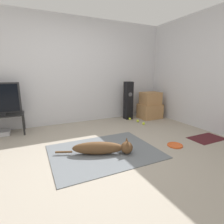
% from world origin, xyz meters
% --- Properties ---
extents(ground_plane, '(12.00, 12.00, 0.00)m').
position_xyz_m(ground_plane, '(0.00, 0.00, 0.00)').
color(ground_plane, '#9E9384').
extents(wall_back, '(8.00, 0.06, 2.55)m').
position_xyz_m(wall_back, '(0.00, 2.10, 1.27)').
color(wall_back, silver).
rests_on(wall_back, ground_plane).
extents(wall_right, '(0.06, 8.00, 2.55)m').
position_xyz_m(wall_right, '(2.60, 0.00, 1.27)').
color(wall_right, silver).
rests_on(wall_right, ground_plane).
extents(area_rug, '(1.68, 1.29, 0.01)m').
position_xyz_m(area_rug, '(0.11, 0.15, 0.01)').
color(area_rug, slate).
rests_on(area_rug, ground_plane).
extents(dog, '(1.12, 0.54, 0.25)m').
position_xyz_m(dog, '(0.07, 0.07, 0.11)').
color(dog, brown).
rests_on(dog, area_rug).
extents(frisbee, '(0.26, 0.26, 0.03)m').
position_xyz_m(frisbee, '(1.32, -0.17, 0.01)').
color(frisbee, '#DB511E').
rests_on(frisbee, ground_plane).
extents(cardboard_box_lower, '(0.59, 0.46, 0.39)m').
position_xyz_m(cardboard_box_lower, '(2.11, 1.59, 0.20)').
color(cardboard_box_lower, '#A87A4C').
rests_on(cardboard_box_lower, ground_plane).
extents(cardboard_box_upper, '(0.51, 0.39, 0.33)m').
position_xyz_m(cardboard_box_upper, '(2.12, 1.60, 0.56)').
color(cardboard_box_upper, '#A87A4C').
rests_on(cardboard_box_upper, cardboard_box_lower).
extents(floor_speaker, '(0.20, 0.20, 1.02)m').
position_xyz_m(floor_speaker, '(1.52, 1.79, 0.51)').
color(floor_speaker, black).
rests_on(floor_speaker, ground_plane).
extents(tennis_ball_by_boxes, '(0.07, 0.07, 0.07)m').
position_xyz_m(tennis_ball_by_boxes, '(1.57, 1.38, 0.03)').
color(tennis_ball_by_boxes, '#C6E033').
rests_on(tennis_ball_by_boxes, ground_plane).
extents(tennis_ball_near_speaker, '(0.07, 0.07, 0.07)m').
position_xyz_m(tennis_ball_near_speaker, '(1.50, 1.65, 0.03)').
color(tennis_ball_near_speaker, '#C6E033').
rests_on(tennis_ball_near_speaker, ground_plane).
extents(tennis_ball_loose_on_carpet, '(0.07, 0.07, 0.07)m').
position_xyz_m(tennis_ball_loose_on_carpet, '(1.57, 1.12, 0.03)').
color(tennis_ball_loose_on_carpet, '#C6E033').
rests_on(tennis_ball_loose_on_carpet, ground_plane).
extents(game_console, '(0.35, 0.27, 0.08)m').
position_xyz_m(game_console, '(-1.51, 1.78, 0.04)').
color(game_console, '#B7B7BC').
rests_on(game_console, ground_plane).
extents(door_mat, '(0.69, 0.42, 0.01)m').
position_xyz_m(door_mat, '(2.14, -0.17, 0.00)').
color(door_mat, '#47191E').
rests_on(door_mat, ground_plane).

